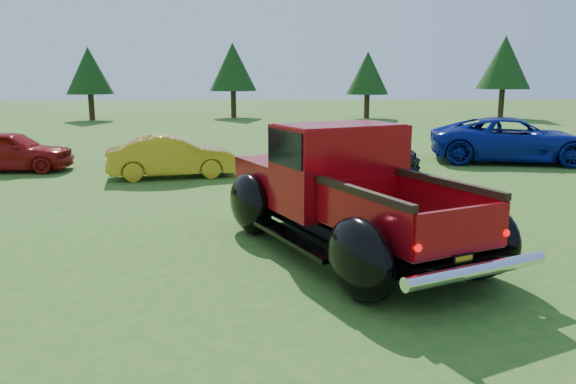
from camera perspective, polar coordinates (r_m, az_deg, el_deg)
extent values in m
plane|color=#245B1A|center=(8.41, 4.13, -7.64)|extent=(120.00, 120.00, 0.00)
cylinder|color=#332114|center=(38.55, -19.33, 8.14)|extent=(0.36, 0.36, 1.66)
cone|color=black|center=(38.51, -19.56, 11.55)|extent=(2.94, 2.94, 2.94)
cylinder|color=#332114|center=(38.98, -5.55, 8.87)|extent=(0.36, 0.36, 1.80)
cone|color=black|center=(38.94, -5.63, 12.55)|extent=(3.20, 3.20, 3.20)
cylinder|color=#332114|center=(38.56, 8.00, 8.63)|extent=(0.36, 0.36, 1.58)
cone|color=black|center=(38.51, 8.09, 11.89)|extent=(2.82, 2.82, 2.82)
cylinder|color=#332114|center=(40.68, 20.84, 8.39)|extent=(0.36, 0.36, 1.94)
cone|color=black|center=(40.65, 21.12, 12.19)|extent=(3.46, 3.46, 3.46)
cylinder|color=black|center=(7.14, 7.93, -7.60)|extent=(0.60, 0.90, 0.87)
cylinder|color=black|center=(8.29, 18.60, -5.36)|extent=(0.60, 0.90, 0.87)
cylinder|color=black|center=(10.08, -3.39, -1.77)|extent=(0.60, 0.90, 0.87)
cylinder|color=black|center=(10.93, 5.58, -0.75)|extent=(0.60, 0.90, 0.87)
cube|color=black|center=(9.04, 6.32, -3.04)|extent=(3.50, 5.30, 0.22)
cube|color=maroon|center=(10.47, 1.01, 1.55)|extent=(2.36, 2.25, 0.68)
cube|color=silver|center=(11.21, -0.99, 2.17)|extent=(1.62, 0.78, 0.55)
cube|color=maroon|center=(9.19, 5.14, 2.44)|extent=(2.29, 1.94, 1.42)
cube|color=black|center=(9.14, 5.18, 4.80)|extent=(2.28, 1.86, 0.55)
cube|color=maroon|center=(9.11, 5.22, 6.64)|extent=(2.16, 1.81, 0.09)
cube|color=brown|center=(7.93, 11.73, -3.94)|extent=(2.24, 2.60, 0.05)
cube|color=maroon|center=(7.43, 7.35, -2.58)|extent=(0.95, 2.01, 0.57)
cube|color=maroon|center=(8.33, 15.79, -1.38)|extent=(0.95, 2.01, 0.57)
cube|color=maroon|center=(8.72, 7.36, -0.46)|extent=(1.37, 0.66, 0.57)
cube|color=maroon|center=(7.07, 17.31, -3.77)|extent=(1.37, 0.67, 0.57)
cube|color=black|center=(7.36, 7.42, -0.03)|extent=(0.99, 2.03, 0.10)
cube|color=black|center=(8.26, 15.92, 0.91)|extent=(0.99, 2.03, 0.10)
ellipsoid|color=black|center=(7.03, 7.22, -6.74)|extent=(0.93, 1.26, 0.96)
ellipsoid|color=black|center=(8.33, 19.19, -4.38)|extent=(0.93, 1.26, 0.96)
ellipsoid|color=black|center=(10.01, -3.97, -1.11)|extent=(0.93, 1.26, 0.96)
ellipsoid|color=black|center=(10.96, 6.07, -0.02)|extent=(0.93, 1.26, 0.96)
cube|color=black|center=(8.53, 0.63, -4.79)|extent=(1.26, 2.23, 0.07)
cube|color=black|center=(9.63, 11.67, -3.12)|extent=(1.26, 2.23, 0.07)
cylinder|color=silver|center=(7.01, 18.65, -7.55)|extent=(2.01, 1.03, 0.17)
cube|color=black|center=(7.14, 17.38, -6.64)|extent=(0.31, 0.15, 0.16)
cube|color=gold|center=(7.13, 17.44, -6.66)|extent=(0.24, 0.12, 0.11)
sphere|color=#CC0505|center=(6.62, 13.06, -5.56)|extent=(0.10, 0.10, 0.10)
sphere|color=#CC0505|center=(7.57, 21.26, -3.90)|extent=(0.10, 0.10, 0.10)
imported|color=maroon|center=(18.61, -26.47, 3.77)|extent=(3.60, 1.47, 1.22)
imported|color=#BE9019|center=(15.99, -11.67, 3.55)|extent=(3.71, 1.94, 1.16)
imported|color=black|center=(16.66, 6.15, 4.14)|extent=(4.24, 1.79, 1.22)
imported|color=navy|center=(19.85, 21.93, 4.92)|extent=(5.64, 3.44, 1.46)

